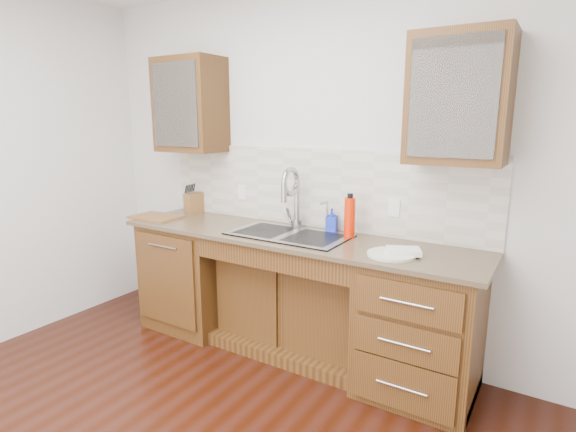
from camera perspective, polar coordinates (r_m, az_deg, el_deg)
The scene contains 23 objects.
wall_back at distance 3.43m, azimuth 3.53°, elevation 6.09°, with size 4.00×0.10×2.70m, color silver.
base_cabinet_left at distance 3.90m, azimuth -11.74°, elevation -7.15°, with size 0.70×0.62×0.88m, color #593014.
base_cabinet_center at distance 3.46m, azimuth 1.16°, elevation -11.03°, with size 1.20×0.44×0.70m, color #593014.
base_cabinet_right at distance 3.01m, azimuth 16.44°, elevation -13.33°, with size 0.70×0.62×0.88m, color #593014.
countertop at distance 3.19m, azimuth 0.24°, elevation -2.64°, with size 2.70×0.65×0.03m, color #84705B.
backsplash at distance 3.40m, azimuth 3.01°, elevation 3.57°, with size 2.70×0.02×0.59m, color beige.
sink at distance 3.20m, azimuth 0.09°, elevation -3.91°, with size 0.84×0.46×0.19m, color #9E9EA5.
faucet at distance 3.36m, azimuth 1.14°, elevation 1.86°, with size 0.04×0.04×0.40m, color #999993.
filter_tap at distance 3.27m, azimuth 4.99°, elevation 0.09°, with size 0.02×0.02×0.24m, color #999993.
upper_cabinet_left at distance 3.86m, azimuth -12.29°, elevation 13.57°, with size 0.55×0.34×0.75m, color #593014.
upper_cabinet_right at distance 2.85m, azimuth 20.91°, elevation 13.70°, with size 0.55×0.34×0.75m, color #593014.
outlet_left at distance 3.75m, azimuth -5.84°, elevation 3.02°, with size 0.08×0.01×0.12m, color white.
outlet_right at distance 3.14m, azimuth 13.32°, elevation 1.00°, with size 0.08×0.01×0.12m, color white.
soap_bottle at distance 3.27m, azimuth 5.56°, elevation -0.52°, with size 0.08×0.08×0.17m, color #1A31C6.
water_bottle at distance 3.11m, azimuth 7.82°, elevation -0.24°, with size 0.08×0.08×0.28m, color red.
plate at distance 2.77m, azimuth 12.98°, elevation -4.76°, with size 0.29×0.29×0.02m, color beige.
dish_towel at distance 2.77m, azimuth 14.47°, elevation -4.34°, with size 0.19×0.14×0.03m, color white.
knife_block at distance 4.04m, azimuth -11.87°, elevation 1.66°, with size 0.09×0.15×0.17m, color #A05B25.
cutting_board at distance 3.89m, azimuth -16.42°, elevation -0.11°, with size 0.40×0.28×0.02m, color brown.
cup_left_a at distance 3.89m, azimuth -12.77°, elevation 12.69°, with size 0.11×0.11×0.09m, color white.
cup_left_b at distance 3.77m, azimuth -10.76°, elevation 12.93°, with size 0.11×0.11×0.10m, color silver.
cup_right_a at distance 2.88m, azimuth 18.22°, elevation 12.92°, with size 0.13×0.13×0.11m, color white.
cup_right_b at distance 2.83m, azimuth 22.81°, elevation 12.57°, with size 0.11×0.11×0.10m, color white.
Camera 1 is at (1.61, -1.21, 1.70)m, focal length 28.00 mm.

